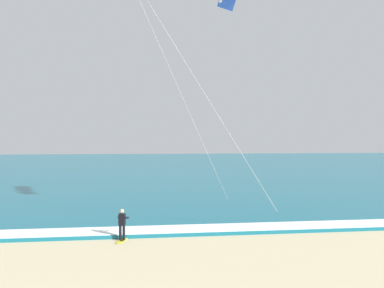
# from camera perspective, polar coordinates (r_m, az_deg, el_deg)

# --- Properties ---
(sea) EXTENTS (200.00, 120.00, 0.20)m
(sea) POSITION_cam_1_polar(r_m,az_deg,el_deg) (80.16, -8.66, -3.18)
(sea) COLOR #146075
(sea) RESTS_ON ground
(surf_foam) EXTENTS (200.00, 1.84, 0.04)m
(surf_foam) POSITION_cam_1_polar(r_m,az_deg,el_deg) (21.70, -13.43, -13.05)
(surf_foam) COLOR white
(surf_foam) RESTS_ON sea
(surfboard) EXTENTS (0.84, 1.47, 0.09)m
(surfboard) POSITION_cam_1_polar(r_m,az_deg,el_deg) (20.35, -10.85, -14.53)
(surfboard) COLOR yellow
(surfboard) RESTS_ON ground
(kitesurfer) EXTENTS (0.62, 0.62, 1.69)m
(kitesurfer) POSITION_cam_1_polar(r_m,az_deg,el_deg) (20.15, -10.84, -12.00)
(kitesurfer) COLOR black
(kitesurfer) RESTS_ON ground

